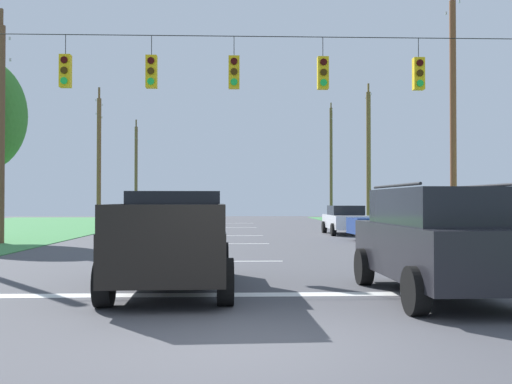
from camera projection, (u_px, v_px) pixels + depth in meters
name	position (u px, v px, depth m)	size (l,w,h in m)	color
ground_plane	(245.00, 346.00, 6.99)	(120.00, 120.00, 0.00)	#47474C
stop_bar_stripe	(242.00, 295.00, 10.79)	(14.45, 0.45, 0.01)	white
lane_dash_0	(240.00, 261.00, 16.79)	(0.15, 2.50, 0.01)	white
lane_dash_1	(239.00, 244.00, 23.71)	(0.15, 2.50, 0.01)	white
lane_dash_2	(238.00, 236.00, 29.28)	(0.15, 2.50, 0.01)	white
lane_dash_3	(238.00, 228.00, 38.21)	(0.15, 2.50, 0.01)	white
lane_dash_4	(237.00, 223.00, 45.52)	(0.15, 2.50, 0.01)	white
overhead_signal_span	(239.00, 124.00, 16.88)	(17.06, 0.31, 7.01)	brown
pickup_truck	(173.00, 240.00, 11.54)	(2.45, 5.47, 1.95)	black
suv_black	(439.00, 239.00, 10.50)	(2.30, 4.84, 2.05)	black
distant_car_crossing_white	(345.00, 219.00, 30.50)	(2.05, 4.31, 1.52)	silver
distant_car_oncoming	(399.00, 223.00, 25.45)	(4.42, 2.27, 1.52)	navy
utility_pole_mid_right	(453.00, 117.00, 24.52)	(0.27, 1.59, 10.84)	brown
utility_pole_far_right	(369.00, 157.00, 39.90)	(0.31, 1.67, 9.91)	brown
utility_pole_near_left	(331.00, 161.00, 56.48)	(0.29, 1.68, 11.41)	brown
utility_pole_far_left	(1.00, 129.00, 23.69)	(0.33, 1.99, 9.69)	brown
utility_pole_distant_right	(99.00, 158.00, 39.27)	(0.29, 1.92, 9.51)	brown
utility_pole_distant_left	(136.00, 170.00, 56.08)	(0.30, 1.85, 9.69)	brown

